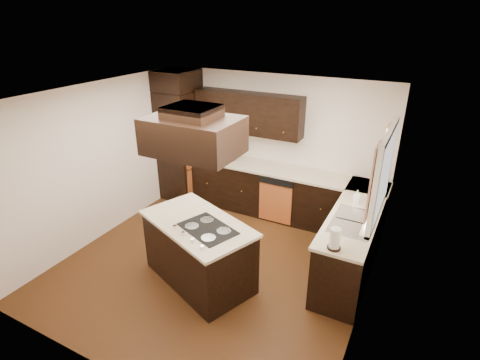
# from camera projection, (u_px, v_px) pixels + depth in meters

# --- Properties ---
(floor) EXTENTS (4.20, 4.20, 0.02)m
(floor) POSITION_uv_depth(u_px,v_px,m) (216.00, 264.00, 5.61)
(floor) COLOR brown
(floor) RESTS_ON ground
(ceiling) EXTENTS (4.20, 4.20, 0.02)m
(ceiling) POSITION_uv_depth(u_px,v_px,m) (210.00, 95.00, 4.58)
(ceiling) COLOR white
(ceiling) RESTS_ON ground
(wall_back) EXTENTS (4.20, 0.02, 2.50)m
(wall_back) POSITION_uv_depth(u_px,v_px,m) (273.00, 144.00, 6.80)
(wall_back) COLOR white
(wall_back) RESTS_ON ground
(wall_front) EXTENTS (4.20, 0.02, 2.50)m
(wall_front) POSITION_uv_depth(u_px,v_px,m) (93.00, 276.00, 3.39)
(wall_front) COLOR white
(wall_front) RESTS_ON ground
(wall_left) EXTENTS (0.02, 4.20, 2.50)m
(wall_left) POSITION_uv_depth(u_px,v_px,m) (100.00, 162.00, 5.98)
(wall_left) COLOR white
(wall_left) RESTS_ON ground
(wall_right) EXTENTS (0.02, 4.20, 2.50)m
(wall_right) POSITION_uv_depth(u_px,v_px,m) (374.00, 225.00, 4.21)
(wall_right) COLOR white
(wall_right) RESTS_ON ground
(oven_column) EXTENTS (0.65, 0.75, 2.12)m
(oven_column) POSITION_uv_depth(u_px,v_px,m) (181.00, 146.00, 7.30)
(oven_column) COLOR black
(oven_column) RESTS_ON floor
(wall_oven_face) EXTENTS (0.05, 0.62, 0.78)m
(wall_oven_face) POSITION_uv_depth(u_px,v_px,m) (196.00, 145.00, 7.13)
(wall_oven_face) COLOR #CD6830
(wall_oven_face) RESTS_ON oven_column
(base_cabinets_back) EXTENTS (2.93, 0.60, 0.88)m
(base_cabinets_back) POSITION_uv_depth(u_px,v_px,m) (267.00, 191.00, 6.87)
(base_cabinets_back) COLOR black
(base_cabinets_back) RESTS_ON floor
(base_cabinets_right) EXTENTS (0.60, 2.40, 0.88)m
(base_cabinets_right) POSITION_uv_depth(u_px,v_px,m) (354.00, 239.00, 5.40)
(base_cabinets_right) COLOR black
(base_cabinets_right) RESTS_ON floor
(countertop_back) EXTENTS (2.93, 0.63, 0.04)m
(countertop_back) POSITION_uv_depth(u_px,v_px,m) (267.00, 168.00, 6.67)
(countertop_back) COLOR beige
(countertop_back) RESTS_ON base_cabinets_back
(countertop_right) EXTENTS (0.63, 2.40, 0.04)m
(countertop_right) POSITION_uv_depth(u_px,v_px,m) (357.00, 211.00, 5.22)
(countertop_right) COLOR beige
(countertop_right) RESTS_ON base_cabinets_right
(upper_cabinets) EXTENTS (2.00, 0.34, 0.72)m
(upper_cabinets) POSITION_uv_depth(u_px,v_px,m) (248.00, 113.00, 6.61)
(upper_cabinets) COLOR black
(upper_cabinets) RESTS_ON wall_back
(dishwasher_front) EXTENTS (0.60, 0.05, 0.72)m
(dishwasher_front) POSITION_uv_depth(u_px,v_px,m) (275.00, 203.00, 6.53)
(dishwasher_front) COLOR #CD6830
(dishwasher_front) RESTS_ON floor
(window_frame) EXTENTS (0.06, 1.32, 1.12)m
(window_frame) POSITION_uv_depth(u_px,v_px,m) (383.00, 175.00, 4.51)
(window_frame) COLOR white
(window_frame) RESTS_ON wall_right
(window_pane) EXTENTS (0.00, 1.20, 1.00)m
(window_pane) POSITION_uv_depth(u_px,v_px,m) (385.00, 175.00, 4.50)
(window_pane) COLOR white
(window_pane) RESTS_ON wall_right
(curtain_left) EXTENTS (0.02, 0.34, 0.90)m
(curtain_left) POSITION_uv_depth(u_px,v_px,m) (372.00, 183.00, 4.17)
(curtain_left) COLOR beige
(curtain_left) RESTS_ON wall_right
(curtain_right) EXTENTS (0.02, 0.34, 0.90)m
(curtain_right) POSITION_uv_depth(u_px,v_px,m) (384.00, 159.00, 4.85)
(curtain_right) COLOR beige
(curtain_right) RESTS_ON wall_right
(sink_rim) EXTENTS (0.52, 0.84, 0.01)m
(sink_rim) POSITION_uv_depth(u_px,v_px,m) (353.00, 221.00, 4.92)
(sink_rim) COLOR silver
(sink_rim) RESTS_ON countertop_right
(island) EXTENTS (1.72, 1.34, 0.88)m
(island) POSITION_uv_depth(u_px,v_px,m) (199.00, 252.00, 5.11)
(island) COLOR black
(island) RESTS_ON floor
(island_top) EXTENTS (1.79, 1.41, 0.04)m
(island_top) POSITION_uv_depth(u_px,v_px,m) (197.00, 223.00, 4.92)
(island_top) COLOR beige
(island_top) RESTS_ON island
(cooktop) EXTENTS (0.85, 0.71, 0.01)m
(cooktop) POSITION_uv_depth(u_px,v_px,m) (208.00, 229.00, 4.75)
(cooktop) COLOR black
(cooktop) RESTS_ON island_top
(range_hood) EXTENTS (1.05, 0.72, 0.42)m
(range_hood) POSITION_uv_depth(u_px,v_px,m) (193.00, 136.00, 4.24)
(range_hood) COLOR black
(range_hood) RESTS_ON ceiling
(hood_duct) EXTENTS (0.55, 0.50, 0.13)m
(hood_duct) POSITION_uv_depth(u_px,v_px,m) (192.00, 112.00, 4.12)
(hood_duct) COLOR black
(hood_duct) RESTS_ON ceiling
(blender_base) EXTENTS (0.15, 0.15, 0.10)m
(blender_base) POSITION_uv_depth(u_px,v_px,m) (226.00, 158.00, 6.95)
(blender_base) COLOR silver
(blender_base) RESTS_ON countertop_back
(blender_pitcher) EXTENTS (0.13, 0.13, 0.26)m
(blender_pitcher) POSITION_uv_depth(u_px,v_px,m) (226.00, 149.00, 6.87)
(blender_pitcher) COLOR silver
(blender_pitcher) RESTS_ON blender_base
(spice_rack) EXTENTS (0.39, 0.13, 0.32)m
(spice_rack) POSITION_uv_depth(u_px,v_px,m) (226.00, 151.00, 6.97)
(spice_rack) COLOR black
(spice_rack) RESTS_ON countertop_back
(mixing_bowl) EXTENTS (0.33, 0.33, 0.06)m
(mixing_bowl) POSITION_uv_depth(u_px,v_px,m) (206.00, 154.00, 7.16)
(mixing_bowl) COLOR white
(mixing_bowl) RESTS_ON countertop_back
(soap_bottle) EXTENTS (0.09, 0.10, 0.20)m
(soap_bottle) POSITION_uv_depth(u_px,v_px,m) (357.00, 197.00, 5.37)
(soap_bottle) COLOR white
(soap_bottle) RESTS_ON countertop_right
(paper_towel) EXTENTS (0.15, 0.15, 0.27)m
(paper_towel) POSITION_uv_depth(u_px,v_px,m) (335.00, 239.00, 4.30)
(paper_towel) COLOR white
(paper_towel) RESTS_ON countertop_right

